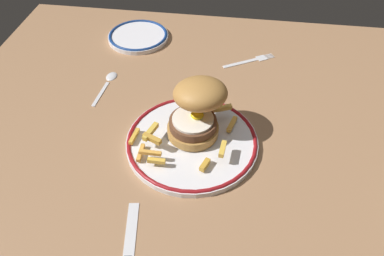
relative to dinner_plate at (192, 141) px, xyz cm
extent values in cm
cube|color=#9A6F4C|center=(5.70, 1.66, -2.84)|extent=(124.70, 103.33, 4.00)
cylinder|color=silver|center=(0.00, 0.00, -0.24)|extent=(26.67, 26.67, 1.20)
torus|color=maroon|center=(0.00, 0.00, 0.36)|extent=(26.27, 26.27, 0.80)
cylinder|color=#B2803E|center=(-0.05, 1.87, 1.66)|extent=(10.38, 10.38, 1.80)
cylinder|color=brown|center=(-0.05, 1.87, 3.47)|extent=(9.47, 9.47, 1.80)
cylinder|color=white|center=(-0.05, 1.87, 4.62)|extent=(8.23, 8.23, 0.50)
ellipsoid|color=yellow|center=(0.70, 2.28, 5.29)|extent=(2.60, 2.60, 1.40)
ellipsoid|color=#B07B3D|center=(1.05, 3.89, 9.43)|extent=(14.16, 14.54, 7.05)
cube|color=gold|center=(-9.20, -5.45, 1.13)|extent=(0.75, 4.25, 0.74)
cube|color=gold|center=(-5.58, -7.74, 2.00)|extent=(3.38, 0.85, 0.83)
cube|color=orange|center=(0.66, 11.54, 1.13)|extent=(1.74, 3.21, 0.74)
cube|color=gold|center=(-11.53, -1.34, 1.14)|extent=(1.33, 4.26, 0.75)
cube|color=gold|center=(5.04, 7.32, 3.08)|extent=(4.71, 2.74, 0.93)
cube|color=gold|center=(-7.00, -6.45, 2.59)|extent=(4.29, 0.75, 0.73)
cube|color=gold|center=(6.37, -4.09, 3.14)|extent=(1.30, 3.76, 0.95)
cube|color=gold|center=(3.39, -6.80, 1.25)|extent=(1.91, 2.97, 0.98)
cube|color=gold|center=(7.66, 4.86, 1.21)|extent=(2.00, 4.37, 0.89)
cube|color=gold|center=(-7.96, -1.57, 3.21)|extent=(2.41, 4.83, 0.98)
cube|color=gold|center=(-7.26, -3.40, 3.21)|extent=(4.03, 2.50, 0.98)
cube|color=#E8BC46|center=(-0.03, 8.13, 1.26)|extent=(3.57, 4.32, 0.99)
cylinder|color=white|center=(-20.43, 37.61, -0.24)|extent=(16.62, 16.62, 1.20)
torus|color=navy|center=(-20.43, 37.61, 0.36)|extent=(16.22, 16.22, 0.80)
cube|color=silver|center=(8.43, 29.85, -0.66)|extent=(9.17, 5.85, 0.36)
cube|color=silver|center=(13.63, 32.84, -0.66)|extent=(3.18, 3.10, 0.32)
cube|color=silver|center=(15.16, 34.59, -0.66)|extent=(2.21, 1.42, 0.28)
cube|color=silver|center=(15.41, 34.15, -0.66)|extent=(2.21, 1.42, 0.28)
cube|color=silver|center=(15.66, 33.72, -0.66)|extent=(2.21, 1.42, 0.28)
cube|color=silver|center=(15.91, 33.29, -0.66)|extent=(2.21, 1.42, 0.28)
cube|color=silver|center=(-7.22, -21.07, -0.64)|extent=(3.52, 11.15, 0.24)
cube|color=silver|center=(-23.38, 12.70, -0.64)|extent=(1.52, 9.04, 0.32)
ellipsoid|color=silver|center=(-22.82, 19.68, -0.44)|extent=(2.88, 3.80, 0.90)
camera|label=1|loc=(7.48, -52.23, 55.79)|focal=35.58mm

